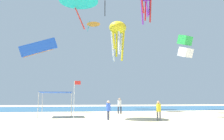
% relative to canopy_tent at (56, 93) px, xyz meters
% --- Properties ---
extents(ground, '(110.00, 110.00, 0.10)m').
position_rel_canopy_tent_xyz_m(ground, '(4.89, -4.74, -2.37)').
color(ground, beige).
extents(ocean_strip, '(110.00, 23.43, 0.03)m').
position_rel_canopy_tent_xyz_m(ocean_strip, '(4.89, 21.29, -2.30)').
color(ocean_strip, '#28608C').
rests_on(ocean_strip, ground).
extents(canopy_tent, '(3.10, 2.92, 2.44)m').
position_rel_canopy_tent_xyz_m(canopy_tent, '(0.00, 0.00, 0.00)').
color(canopy_tent, '#B2B2B7').
rests_on(canopy_tent, ground).
extents(person_near_tent, '(0.38, 0.43, 1.61)m').
position_rel_canopy_tent_xyz_m(person_near_tent, '(4.60, -4.33, -1.37)').
color(person_near_tent, '#33384C').
rests_on(person_near_tent, ground).
extents(person_leftmost, '(0.38, 0.40, 1.60)m').
position_rel_canopy_tent_xyz_m(person_leftmost, '(8.53, -5.69, -1.38)').
color(person_leftmost, slate).
rests_on(person_leftmost, ground).
extents(person_central, '(0.51, 0.45, 1.90)m').
position_rel_canopy_tent_xyz_m(person_central, '(7.31, 3.82, -1.20)').
color(person_central, '#33384C').
rests_on(person_central, ground).
extents(banner_flag, '(0.61, 0.06, 3.43)m').
position_rel_canopy_tent_xyz_m(banner_flag, '(1.81, -2.24, -0.23)').
color(banner_flag, silver).
rests_on(banner_flag, ground).
extents(kite_octopus_yellow, '(4.36, 4.36, 7.50)m').
position_rel_canopy_tent_xyz_m(kite_octopus_yellow, '(9.59, 15.84, 12.24)').
color(kite_octopus_yellow, yellow).
extents(kite_delta_orange, '(3.64, 3.65, 2.16)m').
position_rel_canopy_tent_xyz_m(kite_delta_orange, '(5.34, 18.93, 14.33)').
color(kite_delta_orange, orange).
extents(kite_parafoil_blue, '(5.27, 1.05, 3.19)m').
position_rel_canopy_tent_xyz_m(kite_parafoil_blue, '(-3.28, 8.78, 6.66)').
color(kite_parafoil_blue, blue).
extents(kite_box_green, '(1.93, 2.11, 3.32)m').
position_rel_canopy_tent_xyz_m(kite_box_green, '(16.68, 4.39, 6.64)').
color(kite_box_green, green).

